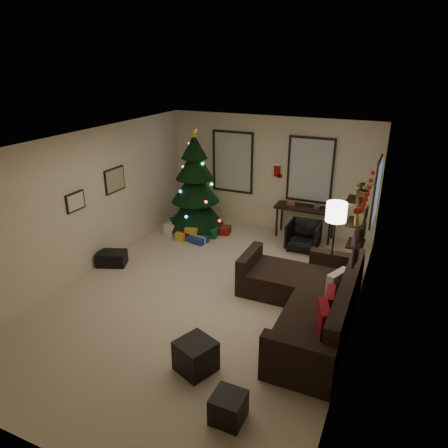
# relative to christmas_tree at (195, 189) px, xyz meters

# --- Properties ---
(floor) EXTENTS (7.00, 7.00, 0.00)m
(floor) POSITION_rel_christmas_tree_xyz_m (1.51, -2.55, -1.05)
(floor) COLOR beige
(floor) RESTS_ON ground
(ceiling) EXTENTS (7.00, 7.00, 0.00)m
(ceiling) POSITION_rel_christmas_tree_xyz_m (1.51, -2.55, 1.65)
(ceiling) COLOR white
(ceiling) RESTS_ON floor
(wall_back) EXTENTS (5.00, 0.00, 5.00)m
(wall_back) POSITION_rel_christmas_tree_xyz_m (1.51, 0.95, 0.30)
(wall_back) COLOR beige
(wall_back) RESTS_ON floor
(wall_front) EXTENTS (5.00, 0.00, 5.00)m
(wall_front) POSITION_rel_christmas_tree_xyz_m (1.51, -6.05, 0.30)
(wall_front) COLOR beige
(wall_front) RESTS_ON floor
(wall_left) EXTENTS (0.00, 7.00, 7.00)m
(wall_left) POSITION_rel_christmas_tree_xyz_m (-0.99, -2.55, 0.30)
(wall_left) COLOR beige
(wall_left) RESTS_ON floor
(wall_right) EXTENTS (0.00, 7.00, 7.00)m
(wall_right) POSITION_rel_christmas_tree_xyz_m (4.01, -2.55, 0.30)
(wall_right) COLOR beige
(wall_right) RESTS_ON floor
(window_back_left) EXTENTS (1.05, 0.06, 1.50)m
(window_back_left) POSITION_rel_christmas_tree_xyz_m (0.56, 0.92, 0.50)
(window_back_left) COLOR #728CB2
(window_back_left) RESTS_ON wall_back
(window_back_right) EXTENTS (1.05, 0.06, 1.50)m
(window_back_right) POSITION_rel_christmas_tree_xyz_m (2.46, 0.92, 0.50)
(window_back_right) COLOR #728CB2
(window_back_right) RESTS_ON wall_back
(window_right_wall) EXTENTS (0.06, 0.90, 1.30)m
(window_right_wall) POSITION_rel_christmas_tree_xyz_m (3.98, -0.00, 0.45)
(window_right_wall) COLOR #728CB2
(window_right_wall) RESTS_ON wall_right
(christmas_tree) EXTENTS (1.36, 1.36, 2.54)m
(christmas_tree) POSITION_rel_christmas_tree_xyz_m (0.00, 0.00, 0.00)
(christmas_tree) COLOR black
(christmas_tree) RESTS_ON floor
(presents) EXTENTS (1.50, 1.01, 0.30)m
(presents) POSITION_rel_christmas_tree_xyz_m (0.10, -0.32, -0.93)
(presents) COLOR gold
(presents) RESTS_ON floor
(sofa) EXTENTS (2.00, 2.90, 0.90)m
(sofa) POSITION_rel_christmas_tree_xyz_m (3.34, -2.51, -0.76)
(sofa) COLOR black
(sofa) RESTS_ON floor
(pillow_red_a) EXTENTS (0.27, 0.48, 0.46)m
(pillow_red_a) POSITION_rel_christmas_tree_xyz_m (3.72, -3.42, -0.41)
(pillow_red_a) COLOR maroon
(pillow_red_a) RESTS_ON sofa
(pillow_red_b) EXTENTS (0.16, 0.44, 0.43)m
(pillow_red_b) POSITION_rel_christmas_tree_xyz_m (3.72, -2.99, -0.41)
(pillow_red_b) COLOR maroon
(pillow_red_b) RESTS_ON sofa
(pillow_cream) EXTENTS (0.30, 0.46, 0.44)m
(pillow_cream) POSITION_rel_christmas_tree_xyz_m (3.72, -2.36, -0.42)
(pillow_cream) COLOR beige
(pillow_cream) RESTS_ON sofa
(ottoman_near) EXTENTS (0.60, 0.60, 0.44)m
(ottoman_near) POSITION_rel_christmas_tree_xyz_m (2.25, -4.29, -0.83)
(ottoman_near) COLOR black
(ottoman_near) RESTS_ON floor
(ottoman_far) EXTENTS (0.37, 0.37, 0.35)m
(ottoman_far) POSITION_rel_christmas_tree_xyz_m (2.98, -4.88, -0.88)
(ottoman_far) COLOR black
(ottoman_far) RESTS_ON floor
(desk) EXTENTS (1.38, 0.49, 0.74)m
(desk) POSITION_rel_christmas_tree_xyz_m (2.48, 0.67, -0.39)
(desk) COLOR black
(desk) RESTS_ON floor
(desk_chair) EXTENTS (0.62, 0.58, 0.63)m
(desk_chair) POSITION_rel_christmas_tree_xyz_m (2.62, 0.02, -0.73)
(desk_chair) COLOR black
(desk_chair) RESTS_ON floor
(bookshelf) EXTENTS (0.30, 0.54, 1.84)m
(bookshelf) POSITION_rel_christmas_tree_xyz_m (3.81, -0.98, -0.16)
(bookshelf) COLOR black
(bookshelf) RESTS_ON floor
(potted_plant) EXTENTS (0.51, 0.47, 0.46)m
(potted_plant) POSITION_rel_christmas_tree_xyz_m (3.81, -0.74, 0.75)
(potted_plant) COLOR #4C4C4C
(potted_plant) RESTS_ON bookshelf
(floor_lamp) EXTENTS (0.35, 0.35, 1.65)m
(floor_lamp) POSITION_rel_christmas_tree_xyz_m (3.46, -1.43, 0.33)
(floor_lamp) COLOR black
(floor_lamp) RESTS_ON floor
(art_map) EXTENTS (0.04, 0.60, 0.50)m
(art_map) POSITION_rel_christmas_tree_xyz_m (-0.97, -1.66, 0.54)
(art_map) COLOR black
(art_map) RESTS_ON wall_left
(art_abstract) EXTENTS (0.04, 0.45, 0.35)m
(art_abstract) POSITION_rel_christmas_tree_xyz_m (-0.97, -2.81, 0.43)
(art_abstract) COLOR black
(art_abstract) RESTS_ON wall_left
(gallery) EXTENTS (0.03, 1.25, 0.54)m
(gallery) POSITION_rel_christmas_tree_xyz_m (3.99, -2.63, 0.52)
(gallery) COLOR black
(gallery) RESTS_ON wall_right
(garland) EXTENTS (0.08, 1.90, 0.30)m
(garland) POSITION_rel_christmas_tree_xyz_m (3.96, -2.43, 1.07)
(garland) COLOR #A5140C
(garland) RESTS_ON wall_right
(stocking_left) EXTENTS (0.20, 0.05, 0.36)m
(stocking_left) POSITION_rel_christmas_tree_xyz_m (1.37, 1.05, 0.42)
(stocking_left) COLOR #990F0C
(stocking_left) RESTS_ON wall_back
(stocking_right) EXTENTS (0.20, 0.05, 0.36)m
(stocking_right) POSITION_rel_christmas_tree_xyz_m (1.70, 0.89, 0.44)
(stocking_right) COLOR #990F0C
(stocking_right) RESTS_ON wall_back
(storage_bin) EXTENTS (0.66, 0.56, 0.28)m
(storage_bin) POSITION_rel_christmas_tree_xyz_m (-0.72, -2.29, -0.91)
(storage_bin) COLOR black
(storage_bin) RESTS_ON floor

